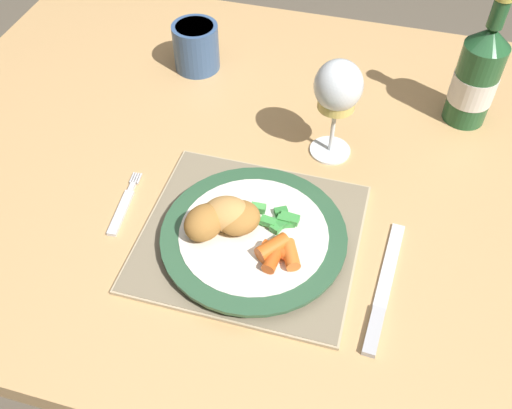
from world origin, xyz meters
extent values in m
plane|color=brown|center=(0.00, 0.00, 0.00)|extent=(6.00, 6.00, 0.00)
cube|color=tan|center=(0.00, 0.00, 0.72)|extent=(1.23, 0.92, 0.04)
cube|color=tan|center=(-0.56, 0.40, 0.35)|extent=(0.06, 0.06, 0.70)
cube|color=tan|center=(0.02, -0.17, 0.74)|extent=(0.31, 0.28, 0.01)
cube|color=#807259|center=(0.02, -0.17, 0.75)|extent=(0.30, 0.28, 0.00)
cylinder|color=white|center=(0.03, -0.18, 0.75)|extent=(0.21, 0.21, 0.01)
cylinder|color=#2D5638|center=(0.03, -0.18, 0.76)|extent=(0.26, 0.26, 0.01)
cylinder|color=white|center=(0.03, -0.18, 0.77)|extent=(0.21, 0.21, 0.00)
ellipsoid|color=#B77F3D|center=(0.00, -0.17, 0.78)|extent=(0.07, 0.06, 0.03)
ellipsoid|color=#A87033|center=(0.01, -0.17, 0.78)|extent=(0.08, 0.08, 0.04)
ellipsoid|color=tan|center=(-0.01, -0.17, 0.79)|extent=(0.08, 0.07, 0.04)
ellipsoid|color=#A87033|center=(-0.04, -0.19, 0.79)|extent=(0.07, 0.07, 0.04)
cube|color=#338438|center=(0.06, -0.13, 0.77)|extent=(0.02, 0.02, 0.01)
cube|color=#338438|center=(0.07, -0.15, 0.77)|extent=(0.02, 0.03, 0.01)
cube|color=green|center=(0.06, -0.16, 0.77)|extent=(0.02, 0.03, 0.01)
cube|color=green|center=(0.07, -0.15, 0.78)|extent=(0.02, 0.01, 0.01)
cube|color=green|center=(0.07, -0.15, 0.77)|extent=(0.03, 0.02, 0.01)
cube|color=green|center=(0.05, -0.16, 0.77)|extent=(0.02, 0.02, 0.01)
cube|color=green|center=(0.07, -0.14, 0.78)|extent=(0.03, 0.02, 0.01)
cube|color=#4CA84C|center=(0.03, -0.14, 0.78)|extent=(0.02, 0.01, 0.01)
cylinder|color=orange|center=(0.06, -0.20, 0.78)|extent=(0.05, 0.05, 0.02)
cylinder|color=#CC5119|center=(0.07, -0.20, 0.77)|extent=(0.05, 0.03, 0.02)
cylinder|color=#CC5119|center=(0.07, -0.22, 0.78)|extent=(0.02, 0.04, 0.02)
cylinder|color=orange|center=(0.09, -0.21, 0.78)|extent=(0.04, 0.05, 0.02)
cube|color=silver|center=(-0.18, -0.17, 0.74)|extent=(0.02, 0.09, 0.01)
cube|color=silver|center=(-0.18, -0.12, 0.74)|extent=(0.01, 0.02, 0.01)
cube|color=silver|center=(-0.18, -0.10, 0.74)|extent=(0.00, 0.02, 0.00)
cube|color=silver|center=(-0.18, -0.10, 0.74)|extent=(0.00, 0.02, 0.00)
cube|color=silver|center=(-0.19, -0.10, 0.74)|extent=(0.00, 0.02, 0.00)
cube|color=silver|center=(-0.19, -0.10, 0.74)|extent=(0.00, 0.02, 0.00)
cube|color=silver|center=(0.22, -0.16, 0.74)|extent=(0.03, 0.15, 0.00)
cube|color=#B2B2B7|center=(0.21, -0.27, 0.74)|extent=(0.02, 0.07, 0.01)
cylinder|color=silver|center=(0.10, 0.04, 0.74)|extent=(0.07, 0.07, 0.00)
cylinder|color=silver|center=(0.10, 0.04, 0.79)|extent=(0.01, 0.01, 0.09)
ellipsoid|color=silver|center=(0.10, 0.04, 0.87)|extent=(0.07, 0.07, 0.08)
cylinder|color=#EACC66|center=(0.10, 0.04, 0.85)|extent=(0.06, 0.06, 0.04)
cylinder|color=#23562D|center=(0.31, 0.19, 0.81)|extent=(0.07, 0.07, 0.14)
cone|color=#23562D|center=(0.31, 0.19, 0.90)|extent=(0.07, 0.07, 0.03)
cylinder|color=#23562D|center=(0.31, 0.19, 0.94)|extent=(0.03, 0.03, 0.05)
cylinder|color=white|center=(0.31, 0.19, 0.81)|extent=(0.07, 0.07, 0.05)
cylinder|color=#385684|center=(-0.19, 0.21, 0.78)|extent=(0.09, 0.09, 0.09)
cylinder|color=#1E2F48|center=(-0.19, 0.21, 0.82)|extent=(0.07, 0.07, 0.01)
camera|label=1|loc=(0.17, -0.65, 1.39)|focal=40.00mm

